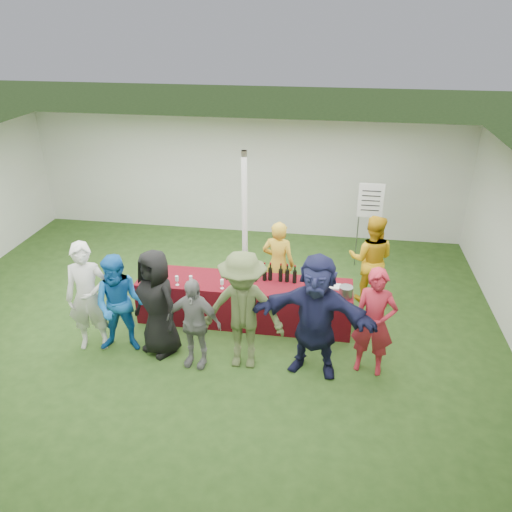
% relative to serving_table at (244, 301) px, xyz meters
% --- Properties ---
extents(ground, '(60.00, 60.00, 0.00)m').
position_rel_serving_table_xyz_m(ground, '(-0.67, -0.14, -0.38)').
color(ground, '#284719').
rests_on(ground, ground).
extents(tent, '(10.00, 10.00, 10.00)m').
position_rel_serving_table_xyz_m(tent, '(-0.17, 1.06, 0.98)').
color(tent, white).
rests_on(tent, ground).
extents(serving_table, '(3.60, 0.80, 0.75)m').
position_rel_serving_table_xyz_m(serving_table, '(0.00, 0.00, 0.00)').
color(serving_table, maroon).
rests_on(serving_table, ground).
extents(wine_bottles, '(0.58, 0.10, 0.32)m').
position_rel_serving_table_xyz_m(wine_bottles, '(0.58, 0.13, 0.50)').
color(wine_bottles, black).
rests_on(wine_bottles, serving_table).
extents(wine_glasses, '(1.12, 0.11, 0.16)m').
position_rel_serving_table_xyz_m(wine_glasses, '(-0.90, -0.26, 0.49)').
color(wine_glasses, silver).
rests_on(wine_glasses, serving_table).
extents(water_bottle, '(0.07, 0.07, 0.23)m').
position_rel_serving_table_xyz_m(water_bottle, '(0.10, 0.08, 0.48)').
color(water_bottle, silver).
rests_on(water_bottle, serving_table).
extents(bar_towel, '(0.25, 0.18, 0.03)m').
position_rel_serving_table_xyz_m(bar_towel, '(1.48, 0.05, 0.39)').
color(bar_towel, white).
rests_on(bar_towel, serving_table).
extents(dump_bucket, '(0.22, 0.22, 0.18)m').
position_rel_serving_table_xyz_m(dump_bucket, '(1.67, -0.22, 0.46)').
color(dump_bucket, slate).
rests_on(dump_bucket, serving_table).
extents(wine_list_sign, '(0.50, 0.03, 1.80)m').
position_rel_serving_table_xyz_m(wine_list_sign, '(2.12, 2.42, 0.94)').
color(wine_list_sign, slate).
rests_on(wine_list_sign, ground).
extents(staff_pourer, '(0.64, 0.47, 1.61)m').
position_rel_serving_table_xyz_m(staff_pourer, '(0.50, 0.64, 0.43)').
color(staff_pourer, gold).
rests_on(staff_pourer, ground).
extents(staff_back, '(0.88, 0.73, 1.67)m').
position_rel_serving_table_xyz_m(staff_back, '(2.12, 1.02, 0.46)').
color(staff_back, gold).
rests_on(staff_back, ground).
extents(customer_0, '(0.74, 0.57, 1.80)m').
position_rel_serving_table_xyz_m(customer_0, '(-2.23, -1.10, 0.52)').
color(customer_0, silver).
rests_on(customer_0, ground).
extents(customer_1, '(0.87, 0.72, 1.62)m').
position_rel_serving_table_xyz_m(customer_1, '(-1.72, -1.10, 0.44)').
color(customer_1, '#155EB2').
rests_on(customer_1, ground).
extents(customer_2, '(1.00, 0.90, 1.72)m').
position_rel_serving_table_xyz_m(customer_2, '(-1.15, -1.04, 0.49)').
color(customer_2, black).
rests_on(customer_2, ground).
extents(customer_3, '(0.88, 0.45, 1.44)m').
position_rel_serving_table_xyz_m(customer_3, '(-0.52, -1.27, 0.35)').
color(customer_3, slate).
rests_on(customer_3, ground).
extents(customer_4, '(1.22, 0.72, 1.87)m').
position_rel_serving_table_xyz_m(customer_4, '(0.20, -1.19, 0.56)').
color(customer_4, '#4D5931').
rests_on(customer_4, ground).
extents(customer_5, '(1.83, 0.82, 1.90)m').
position_rel_serving_table_xyz_m(customer_5, '(1.24, -1.15, 0.57)').
color(customer_5, '#191B3E').
rests_on(customer_5, ground).
extents(customer_6, '(0.67, 0.50, 1.67)m').
position_rel_serving_table_xyz_m(customer_6, '(2.07, -1.02, 0.46)').
color(customer_6, '#A71F2E').
rests_on(customer_6, ground).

